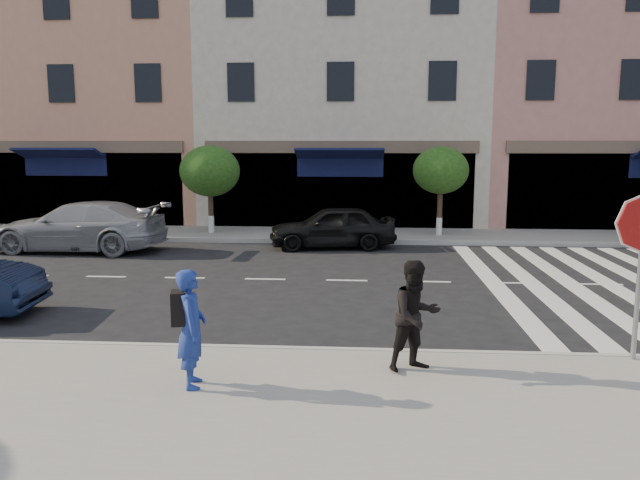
{
  "coord_description": "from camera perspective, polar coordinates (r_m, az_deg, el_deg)",
  "views": [
    {
      "loc": [
        0.39,
        -10.78,
        3.32
      ],
      "look_at": [
        -0.47,
        1.4,
        1.4
      ],
      "focal_mm": 35.0,
      "sensor_mm": 36.0,
      "label": 1
    }
  ],
  "objects": [
    {
      "name": "car_far_mid",
      "position": [
        19.7,
        1.13,
        1.21
      ],
      "size": [
        4.13,
        2.11,
        1.35
      ],
      "primitive_type": "imported",
      "rotation": [
        0.0,
        0.0,
        -1.44
      ],
      "color": "black",
      "rests_on": "ground"
    },
    {
      "name": "photographer",
      "position": [
        8.34,
        -11.66,
        -7.91
      ],
      "size": [
        0.49,
        0.64,
        1.56
      ],
      "primitive_type": "imported",
      "rotation": [
        0.0,
        0.0,
        1.79
      ],
      "color": "navy",
      "rests_on": "sidewalk_near"
    },
    {
      "name": "car_far_left",
      "position": [
        20.5,
        -21.13,
        1.16
      ],
      "size": [
        5.36,
        2.41,
        1.52
      ],
      "primitive_type": "imported",
      "rotation": [
        0.0,
        0.0,
        -1.62
      ],
      "color": "#95969A",
      "rests_on": "ground"
    },
    {
      "name": "sidewalk_near",
      "position": [
        7.76,
        0.79,
        -15.8
      ],
      "size": [
        60.0,
        4.5,
        0.15
      ],
      "primitive_type": "cube",
      "color": "gray",
      "rests_on": "ground"
    },
    {
      "name": "ground",
      "position": [
        11.29,
        1.88,
        -8.17
      ],
      "size": [
        120.0,
        120.0,
        0.0
      ],
      "primitive_type": "plane",
      "color": "black",
      "rests_on": "ground"
    },
    {
      "name": "street_tree_c",
      "position": [
        21.76,
        10.98,
        6.23
      ],
      "size": [
        1.9,
        1.9,
        3.04
      ],
      "color": "#473323",
      "rests_on": "sidewalk_far"
    },
    {
      "name": "building_west_mid",
      "position": [
        30.25,
        -18.82,
        15.46
      ],
      "size": [
        10.0,
        9.0,
        14.0
      ],
      "primitive_type": "cube",
      "color": "tan",
      "rests_on": "ground"
    },
    {
      "name": "building_east_mid",
      "position": [
        30.09,
        26.53,
        14.08
      ],
      "size": [
        13.0,
        9.0,
        13.0
      ],
      "primitive_type": "cube",
      "color": "tan",
      "rests_on": "ground"
    },
    {
      "name": "street_tree_wb",
      "position": [
        22.27,
        -10.04,
        6.19
      ],
      "size": [
        2.1,
        2.1,
        3.06
      ],
      "color": "#473323",
      "rests_on": "sidewalk_far"
    },
    {
      "name": "sidewalk_far",
      "position": [
        22.03,
        2.97,
        0.45
      ],
      "size": [
        60.0,
        3.0,
        0.15
      ],
      "primitive_type": "cube",
      "color": "gray",
      "rests_on": "ground"
    },
    {
      "name": "building_centre",
      "position": [
        27.88,
        2.25,
        13.41
      ],
      "size": [
        11.0,
        9.0,
        11.0
      ],
      "primitive_type": "cube",
      "color": "beige",
      "rests_on": "ground"
    },
    {
      "name": "walker",
      "position": [
        8.83,
        8.75,
        -6.87
      ],
      "size": [
        0.95,
        0.88,
        1.56
      ],
      "primitive_type": "imported",
      "rotation": [
        0.0,
        0.0,
        0.5
      ],
      "color": "black",
      "rests_on": "sidewalk_near"
    }
  ]
}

